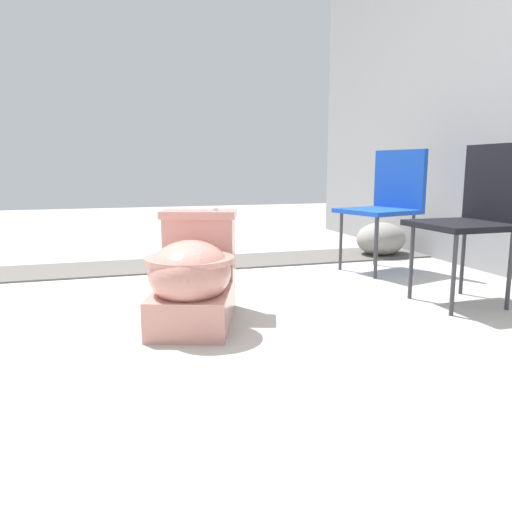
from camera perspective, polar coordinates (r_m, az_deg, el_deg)
ground_plane at (r=2.46m, az=-12.25°, el=-6.98°), size 14.00×14.00×0.00m
gravel_strip at (r=3.77m, az=-6.42°, el=-0.82°), size 0.56×8.00×0.01m
toilet at (r=2.30m, az=-7.16°, el=-2.35°), size 0.72×0.55×0.52m
folding_chair_left at (r=3.59m, az=14.87°, el=6.52°), size 0.54×0.54×0.83m
folding_chair_middle at (r=2.85m, az=24.09°, el=5.16°), size 0.45×0.45×0.83m
boulder_near at (r=4.23m, az=14.08°, el=1.91°), size 0.54×0.57×0.27m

